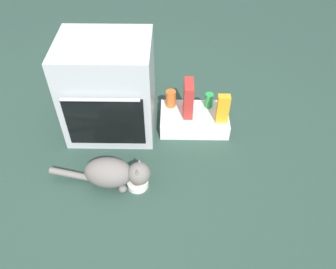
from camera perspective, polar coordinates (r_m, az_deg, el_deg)
The scene contains 9 objects.
ground at distance 2.51m, azimuth -10.87°, elevation -5.26°, with size 8.00×8.00×0.00m, color #284238.
oven at distance 2.55m, azimuth -9.88°, elevation 7.56°, with size 0.65×0.56×0.75m.
pantry_cabinet at distance 2.73m, azimuth 4.38°, elevation 2.54°, with size 0.53×0.34×0.12m, color white.
food_bowl at distance 2.35m, azimuth -5.09°, elevation -8.06°, with size 0.15×0.15×0.08m.
cat at distance 2.30m, azimuth -8.99°, elevation -6.34°, with size 0.70×0.23×0.23m.
cereal_box at distance 2.60m, azimuth 3.43°, elevation 6.05°, with size 0.07×0.18×0.28m, color #B72D28.
juice_carton at distance 2.57m, azimuth 9.14°, elevation 4.26°, with size 0.09×0.06×0.24m, color orange.
sauce_jar at distance 2.71m, azimuth 0.47°, elevation 6.03°, with size 0.08×0.08×0.14m, color #D16023.
soda_can at distance 2.72m, azimuth 6.86°, elevation 5.71°, with size 0.07×0.07×0.12m, color green.
Camera 1 is at (0.49, -1.56, 1.90)m, focal length 36.45 mm.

